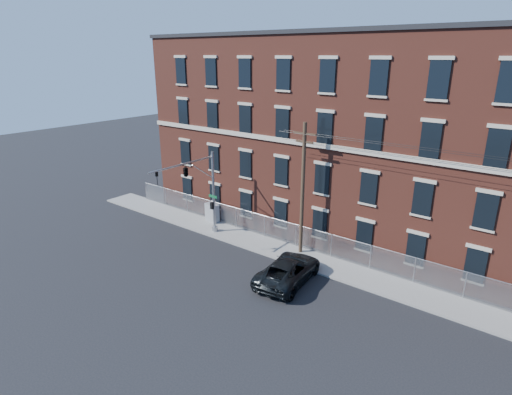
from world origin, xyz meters
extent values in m
plane|color=black|center=(0.00, 0.00, 0.00)|extent=(140.00, 140.00, 0.00)
cube|color=gray|center=(12.00, 5.00, 0.06)|extent=(65.00, 3.00, 0.12)
cube|color=brown|center=(12.00, 14.00, 8.00)|extent=(55.00, 14.00, 16.00)
cube|color=black|center=(12.00, 14.00, 16.15)|extent=(55.30, 14.30, 0.30)
cube|color=#B3A995|center=(12.00, 6.92, 8.30)|extent=(55.00, 0.18, 0.35)
cube|color=black|center=(-11.83, 6.94, 2.20)|extent=(1.20, 0.10, 2.20)
cube|color=black|center=(-11.83, 6.94, 5.80)|extent=(1.20, 0.10, 2.20)
cube|color=black|center=(-11.83, 6.94, 9.60)|extent=(1.20, 0.10, 2.20)
cube|color=black|center=(-11.83, 6.94, 13.20)|extent=(1.20, 0.10, 2.20)
cube|color=black|center=(-8.17, 6.94, 2.20)|extent=(1.20, 0.10, 2.20)
cube|color=black|center=(-8.17, 6.94, 5.80)|extent=(1.20, 0.10, 2.20)
cube|color=black|center=(-8.17, 6.94, 9.60)|extent=(1.20, 0.10, 2.20)
cube|color=black|center=(-8.17, 6.94, 13.20)|extent=(1.20, 0.10, 2.20)
cube|color=black|center=(-4.50, 6.94, 2.20)|extent=(1.20, 0.10, 2.20)
cube|color=black|center=(-4.50, 6.94, 5.80)|extent=(1.20, 0.10, 2.20)
cube|color=black|center=(-4.50, 6.94, 9.60)|extent=(1.20, 0.10, 2.20)
cube|color=black|center=(-4.50, 6.94, 13.20)|extent=(1.20, 0.10, 2.20)
cube|color=black|center=(-0.83, 6.94, 2.20)|extent=(1.20, 0.10, 2.20)
cube|color=black|center=(-0.83, 6.94, 5.80)|extent=(1.20, 0.10, 2.20)
cube|color=black|center=(-0.83, 6.94, 9.60)|extent=(1.20, 0.10, 2.20)
cube|color=black|center=(-0.83, 6.94, 13.20)|extent=(1.20, 0.10, 2.20)
cube|color=black|center=(2.83, 6.94, 2.20)|extent=(1.20, 0.10, 2.20)
cube|color=black|center=(2.83, 6.94, 5.80)|extent=(1.20, 0.10, 2.20)
cube|color=black|center=(2.83, 6.94, 9.60)|extent=(1.20, 0.10, 2.20)
cube|color=black|center=(2.83, 6.94, 13.20)|extent=(1.20, 0.10, 2.20)
cube|color=black|center=(6.50, 6.94, 2.20)|extent=(1.20, 0.10, 2.20)
cube|color=black|center=(6.50, 6.94, 5.80)|extent=(1.20, 0.10, 2.20)
cube|color=black|center=(6.50, 6.94, 9.60)|extent=(1.20, 0.10, 2.20)
cube|color=black|center=(6.50, 6.94, 13.20)|extent=(1.20, 0.10, 2.20)
cube|color=black|center=(10.17, 6.94, 2.20)|extent=(1.20, 0.10, 2.20)
cube|color=black|center=(10.17, 6.94, 5.80)|extent=(1.20, 0.10, 2.20)
cube|color=black|center=(10.17, 6.94, 9.60)|extent=(1.20, 0.10, 2.20)
cube|color=black|center=(10.17, 6.94, 13.20)|extent=(1.20, 0.10, 2.20)
cube|color=black|center=(13.83, 6.94, 2.20)|extent=(1.20, 0.10, 2.20)
cube|color=black|center=(13.83, 6.94, 5.80)|extent=(1.20, 0.10, 2.20)
cube|color=black|center=(13.83, 6.94, 9.60)|extent=(1.20, 0.10, 2.20)
cube|color=black|center=(13.83, 6.94, 13.20)|extent=(1.20, 0.10, 2.20)
cube|color=#A5A8AD|center=(12.00, 6.30, 1.02)|extent=(59.00, 0.02, 1.80)
cylinder|color=#9EA0A5|center=(12.00, 6.30, 1.92)|extent=(59.00, 0.04, 0.04)
cylinder|color=#9EA0A5|center=(-17.50, 6.30, 1.02)|extent=(0.06, 0.06, 1.85)
cylinder|color=#9EA0A5|center=(-14.39, 6.30, 1.02)|extent=(0.06, 0.06, 1.85)
cylinder|color=#9EA0A5|center=(-11.29, 6.30, 1.02)|extent=(0.06, 0.06, 1.85)
cylinder|color=#9EA0A5|center=(-8.18, 6.30, 1.02)|extent=(0.06, 0.06, 1.85)
cylinder|color=#9EA0A5|center=(-5.08, 6.30, 1.02)|extent=(0.06, 0.06, 1.85)
cylinder|color=#9EA0A5|center=(-1.97, 6.30, 1.02)|extent=(0.06, 0.06, 1.85)
cylinder|color=#9EA0A5|center=(1.13, 6.30, 1.02)|extent=(0.06, 0.06, 1.85)
cylinder|color=#9EA0A5|center=(4.24, 6.30, 1.02)|extent=(0.06, 0.06, 1.85)
cylinder|color=#9EA0A5|center=(7.34, 6.30, 1.02)|extent=(0.06, 0.06, 1.85)
cylinder|color=#9EA0A5|center=(10.45, 6.30, 1.02)|extent=(0.06, 0.06, 1.85)
cylinder|color=#9EA0A5|center=(13.55, 6.30, 1.02)|extent=(0.06, 0.06, 1.85)
cylinder|color=#9EA0A5|center=(-6.00, 4.50, 3.62)|extent=(0.22, 0.22, 7.00)
cylinder|color=#9EA0A5|center=(-6.00, 4.50, 0.32)|extent=(0.50, 0.50, 0.40)
cylinder|color=#9EA0A5|center=(-6.00, 1.25, 6.72)|extent=(0.14, 6.50, 0.14)
cylinder|color=#9EA0A5|center=(-6.00, 3.30, 5.72)|extent=(0.08, 2.18, 1.56)
cube|color=#0C592D|center=(-5.95, 4.35, 3.32)|extent=(0.90, 0.03, 0.22)
cube|color=black|center=(-6.00, 4.25, 2.52)|extent=(0.25, 0.25, 0.60)
imported|color=black|center=(-6.00, -1.30, 6.17)|extent=(0.16, 0.20, 1.00)
imported|color=black|center=(-6.00, 1.50, 6.17)|extent=(0.53, 2.48, 1.00)
cylinder|color=#3F2F1F|center=(2.00, 5.60, 5.12)|extent=(0.28, 0.28, 10.00)
cube|color=#3F2F1F|center=(2.00, 5.60, 9.32)|extent=(1.80, 0.12, 0.12)
cube|color=#3F2F1F|center=(2.00, 5.60, 8.72)|extent=(1.40, 0.12, 0.12)
imported|color=black|center=(3.60, 1.47, 0.83)|extent=(3.44, 6.26, 1.66)
cube|color=gray|center=(-7.71, 6.00, 0.95)|extent=(1.42, 0.87, 1.66)
camera|label=1|loc=(17.28, -19.81, 14.62)|focal=29.49mm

